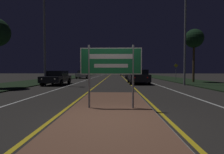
{
  "coord_description": "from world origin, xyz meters",
  "views": [
    {
      "loc": [
        0.17,
        -4.64,
        1.39
      ],
      "look_at": [
        0.0,
        2.84,
        1.11
      ],
      "focal_mm": 28.0,
      "sensor_mm": 36.0,
      "label": 1
    }
  ],
  "objects_px": {
    "streetlight_right_near": "(186,6)",
    "streetlight_left_near": "(44,17)",
    "car_approaching_1": "(83,74)",
    "car_receding_0": "(138,76)",
    "warning_sign": "(176,70)",
    "car_receding_3": "(124,73)",
    "car_approaching_0": "(57,77)",
    "car_receding_1": "(132,74)",
    "highway_sign": "(111,64)",
    "car_receding_2": "(138,73)"
  },
  "relations": [
    {
      "from": "car_receding_1",
      "to": "car_approaching_0",
      "type": "height_order",
      "value": "car_receding_1"
    },
    {
      "from": "streetlight_right_near",
      "to": "car_receding_2",
      "type": "bearing_deg",
      "value": 92.51
    },
    {
      "from": "car_receding_3",
      "to": "warning_sign",
      "type": "distance_m",
      "value": 26.19
    },
    {
      "from": "highway_sign",
      "to": "car_receding_3",
      "type": "distance_m",
      "value": 44.54
    },
    {
      "from": "car_receding_1",
      "to": "car_receding_2",
      "type": "relative_size",
      "value": 1.13
    },
    {
      "from": "streetlight_left_near",
      "to": "car_receding_2",
      "type": "bearing_deg",
      "value": 65.96
    },
    {
      "from": "streetlight_right_near",
      "to": "car_receding_0",
      "type": "xyz_separation_m",
      "value": [
        -4.14,
        1.79,
        -6.64
      ]
    },
    {
      "from": "car_receding_0",
      "to": "car_approaching_0",
      "type": "relative_size",
      "value": 1.11
    },
    {
      "from": "car_approaching_1",
      "to": "car_approaching_0",
      "type": "bearing_deg",
      "value": -89.41
    },
    {
      "from": "car_receding_3",
      "to": "car_approaching_1",
      "type": "xyz_separation_m",
      "value": [
        -8.17,
        -19.06,
        -0.01
      ]
    },
    {
      "from": "car_receding_0",
      "to": "car_receding_3",
      "type": "height_order",
      "value": "car_receding_0"
    },
    {
      "from": "highway_sign",
      "to": "car_receding_2",
      "type": "height_order",
      "value": "highway_sign"
    },
    {
      "from": "streetlight_left_near",
      "to": "car_receding_1",
      "type": "height_order",
      "value": "streetlight_left_near"
    },
    {
      "from": "car_receding_1",
      "to": "car_receding_3",
      "type": "relative_size",
      "value": 1.01
    },
    {
      "from": "car_receding_3",
      "to": "warning_sign",
      "type": "xyz_separation_m",
      "value": [
        6.32,
        -25.4,
        0.72
      ]
    },
    {
      "from": "car_approaching_1",
      "to": "car_receding_1",
      "type": "bearing_deg",
      "value": -17.44
    },
    {
      "from": "car_approaching_0",
      "to": "car_approaching_1",
      "type": "bearing_deg",
      "value": 90.59
    },
    {
      "from": "car_receding_1",
      "to": "car_approaching_0",
      "type": "bearing_deg",
      "value": -125.56
    },
    {
      "from": "car_approaching_0",
      "to": "warning_sign",
      "type": "xyz_separation_m",
      "value": [
        14.34,
        8.11,
        0.75
      ]
    },
    {
      "from": "highway_sign",
      "to": "car_approaching_0",
      "type": "xyz_separation_m",
      "value": [
        -5.64,
        10.96,
        -0.9
      ]
    },
    {
      "from": "car_receding_1",
      "to": "car_approaching_1",
      "type": "relative_size",
      "value": 1.12
    },
    {
      "from": "streetlight_right_near",
      "to": "car_approaching_1",
      "type": "bearing_deg",
      "value": 130.11
    },
    {
      "from": "streetlight_right_near",
      "to": "warning_sign",
      "type": "distance_m",
      "value": 10.51
    },
    {
      "from": "streetlight_left_near",
      "to": "car_receding_0",
      "type": "xyz_separation_m",
      "value": [
        8.83,
        2.58,
        -5.44
      ]
    },
    {
      "from": "car_receding_2",
      "to": "streetlight_left_near",
      "type": "bearing_deg",
      "value": -114.04
    },
    {
      "from": "streetlight_right_near",
      "to": "car_approaching_0",
      "type": "bearing_deg",
      "value": 178.56
    },
    {
      "from": "streetlight_right_near",
      "to": "car_receding_1",
      "type": "height_order",
      "value": "streetlight_right_near"
    },
    {
      "from": "highway_sign",
      "to": "car_approaching_0",
      "type": "distance_m",
      "value": 12.36
    },
    {
      "from": "streetlight_right_near",
      "to": "warning_sign",
      "type": "relative_size",
      "value": 4.93
    },
    {
      "from": "car_receding_3",
      "to": "car_approaching_1",
      "type": "relative_size",
      "value": 1.11
    },
    {
      "from": "car_receding_0",
      "to": "car_receding_3",
      "type": "relative_size",
      "value": 0.98
    },
    {
      "from": "car_receding_0",
      "to": "car_receding_1",
      "type": "relative_size",
      "value": 0.97
    },
    {
      "from": "car_approaching_1",
      "to": "car_receding_0",
      "type": "bearing_deg",
      "value": -57.42
    },
    {
      "from": "car_receding_2",
      "to": "car_approaching_0",
      "type": "relative_size",
      "value": 1.01
    },
    {
      "from": "streetlight_left_near",
      "to": "car_receding_2",
      "type": "height_order",
      "value": "streetlight_left_near"
    },
    {
      "from": "car_receding_0",
      "to": "car_approaching_1",
      "type": "distance_m",
      "value": 15.39
    },
    {
      "from": "streetlight_right_near",
      "to": "warning_sign",
      "type": "bearing_deg",
      "value": 76.22
    },
    {
      "from": "streetlight_right_near",
      "to": "car_receding_1",
      "type": "xyz_separation_m",
      "value": [
        -3.87,
        12.07,
        -6.61
      ]
    },
    {
      "from": "car_receding_1",
      "to": "car_approaching_1",
      "type": "xyz_separation_m",
      "value": [
        -8.56,
        2.69,
        -0.06
      ]
    },
    {
      "from": "streetlight_left_near",
      "to": "car_approaching_1",
      "type": "xyz_separation_m",
      "value": [
        0.55,
        15.55,
        -5.47
      ]
    },
    {
      "from": "car_receding_3",
      "to": "car_approaching_0",
      "type": "bearing_deg",
      "value": -103.46
    },
    {
      "from": "car_receding_3",
      "to": "streetlight_right_near",
      "type": "bearing_deg",
      "value": -82.82
    },
    {
      "from": "highway_sign",
      "to": "car_receding_2",
      "type": "bearing_deg",
      "value": 81.39
    },
    {
      "from": "streetlight_left_near",
      "to": "warning_sign",
      "type": "bearing_deg",
      "value": 31.47
    },
    {
      "from": "streetlight_right_near",
      "to": "streetlight_left_near",
      "type": "bearing_deg",
      "value": -176.52
    },
    {
      "from": "car_receding_1",
      "to": "car_receding_2",
      "type": "distance_m",
      "value": 13.97
    },
    {
      "from": "warning_sign",
      "to": "streetlight_left_near",
      "type": "bearing_deg",
      "value": -148.53
    },
    {
      "from": "car_approaching_0",
      "to": "car_receding_2",
      "type": "bearing_deg",
      "value": 66.35
    },
    {
      "from": "highway_sign",
      "to": "streetlight_left_near",
      "type": "distance_m",
      "value": 12.59
    },
    {
      "from": "car_receding_2",
      "to": "car_receding_3",
      "type": "distance_m",
      "value": 8.64
    }
  ]
}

